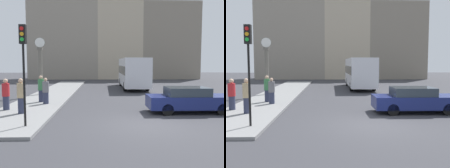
% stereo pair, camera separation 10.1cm
% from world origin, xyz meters
% --- Properties ---
extents(ground_plane, '(120.00, 120.00, 0.00)m').
position_xyz_m(ground_plane, '(0.00, 0.00, 0.00)').
color(ground_plane, '#38383D').
extents(sidewalk_corner, '(3.35, 26.19, 0.13)m').
position_xyz_m(sidewalk_corner, '(-6.13, 11.09, 0.07)').
color(sidewalk_corner, gray).
rests_on(sidewalk_corner, ground_plane).
extents(building_row, '(28.33, 5.00, 15.49)m').
position_xyz_m(building_row, '(-0.64, 32.60, 7.11)').
color(building_row, gray).
rests_on(building_row, ground_plane).
extents(sedan_car, '(4.60, 1.78, 1.38)m').
position_xyz_m(sedan_car, '(2.76, 2.75, 0.70)').
color(sedan_car, navy).
rests_on(sedan_car, ground_plane).
extents(bus_distant, '(2.46, 9.27, 3.17)m').
position_xyz_m(bus_distant, '(1.23, 16.02, 1.80)').
color(bus_distant, silver).
rests_on(bus_distant, ground_plane).
extents(traffic_light_near, '(0.26, 0.24, 4.07)m').
position_xyz_m(traffic_light_near, '(-5.10, -0.45, 3.03)').
color(traffic_light_near, black).
rests_on(traffic_light_near, sidewalk_corner).
extents(street_clock, '(0.85, 0.39, 4.63)m').
position_xyz_m(street_clock, '(-7.02, 9.93, 2.43)').
color(street_clock, '#666056').
rests_on(street_clock, sidewalk_corner).
extents(pedestrian_tan_coat, '(0.39, 0.39, 1.79)m').
position_xyz_m(pedestrian_tan_coat, '(-6.10, 2.16, 1.02)').
color(pedestrian_tan_coat, '#2D334C').
rests_on(pedestrian_tan_coat, sidewalk_corner).
extents(pedestrian_red_top, '(0.39, 0.39, 1.71)m').
position_xyz_m(pedestrian_red_top, '(-7.25, 3.17, 0.98)').
color(pedestrian_red_top, '#2D334C').
rests_on(pedestrian_red_top, sidewalk_corner).
extents(pedestrian_green_hoodie, '(0.38, 0.38, 1.74)m').
position_xyz_m(pedestrian_green_hoodie, '(-6.03, 5.96, 1.00)').
color(pedestrian_green_hoodie, '#2D334C').
rests_on(pedestrian_green_hoodie, sidewalk_corner).
extents(pedestrian_grey_jacket, '(0.40, 0.40, 1.63)m').
position_xyz_m(pedestrian_grey_jacket, '(-5.54, 5.16, 0.93)').
color(pedestrian_grey_jacket, '#2D334C').
rests_on(pedestrian_grey_jacket, sidewalk_corner).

